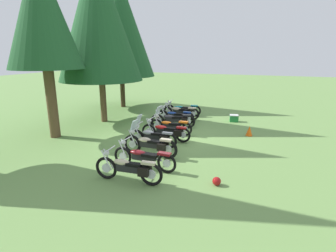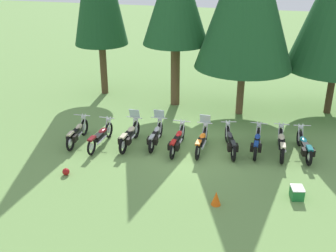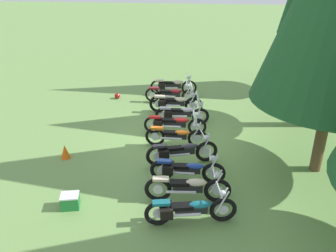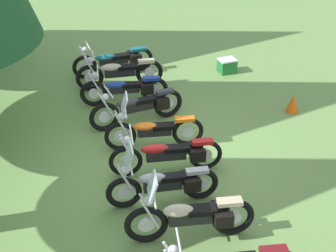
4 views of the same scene
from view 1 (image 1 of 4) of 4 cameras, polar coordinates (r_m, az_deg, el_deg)
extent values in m
plane|color=#6B934C|center=(12.84, -0.62, -2.34)|extent=(80.00, 80.00, 0.00)
torus|color=black|center=(8.80, -13.00, -8.70)|extent=(0.14, 0.74, 0.74)
cylinder|color=silver|center=(8.80, -13.00, -8.70)|extent=(0.07, 0.29, 0.29)
torus|color=black|center=(8.18, -3.62, -10.22)|extent=(0.14, 0.74, 0.74)
cylinder|color=silver|center=(8.18, -3.62, -10.22)|extent=(0.07, 0.29, 0.29)
cube|color=black|center=(8.42, -8.52, -8.75)|extent=(0.21, 0.76, 0.26)
ellipsoid|color=beige|center=(8.44, -9.85, -7.57)|extent=(0.24, 0.55, 0.20)
cube|color=black|center=(8.28, -7.24, -8.15)|extent=(0.23, 0.51, 0.10)
cube|color=beige|center=(8.06, -4.20, -7.88)|extent=(0.18, 0.45, 0.08)
cylinder|color=silver|center=(8.61, -12.99, -7.11)|extent=(0.06, 0.34, 0.65)
cylinder|color=silver|center=(8.71, -12.57, -6.81)|extent=(0.06, 0.34, 0.65)
cylinder|color=silver|center=(8.50, -12.44, -4.93)|extent=(0.74, 0.08, 0.04)
sphere|color=silver|center=(8.58, -12.92, -5.60)|extent=(0.18, 0.18, 0.17)
cylinder|color=silver|center=(8.48, -7.16, -9.23)|extent=(0.12, 0.76, 0.08)
cube|color=black|center=(8.10, -5.31, -9.76)|extent=(0.16, 0.33, 0.26)
cube|color=black|center=(8.32, -4.60, -9.03)|extent=(0.16, 0.33, 0.26)
torus|color=black|center=(9.72, -9.58, -6.32)|extent=(0.11, 0.69, 0.69)
cylinder|color=silver|center=(9.72, -9.58, -6.32)|extent=(0.06, 0.27, 0.27)
torus|color=black|center=(8.97, -0.29, -7.97)|extent=(0.11, 0.69, 0.69)
cylinder|color=silver|center=(8.97, -0.29, -7.97)|extent=(0.06, 0.27, 0.27)
cube|color=black|center=(9.28, -5.15, -6.58)|extent=(0.25, 0.85, 0.22)
ellipsoid|color=maroon|center=(9.33, -6.44, -5.59)|extent=(0.30, 0.61, 0.17)
cube|color=black|center=(9.14, -3.86, -6.19)|extent=(0.28, 0.57, 0.10)
cube|color=maroon|center=(8.88, -0.77, -5.93)|extent=(0.22, 0.45, 0.08)
cylinder|color=silver|center=(9.52, -9.63, -4.88)|extent=(0.06, 0.34, 0.65)
cylinder|color=silver|center=(9.65, -9.10, -4.57)|extent=(0.06, 0.34, 0.65)
cylinder|color=silver|center=(9.43, -9.03, -2.87)|extent=(0.69, 0.06, 0.04)
sphere|color=silver|center=(9.52, -9.47, -3.48)|extent=(0.18, 0.18, 0.17)
cylinder|color=silver|center=(9.34, -3.71, -6.90)|extent=(0.11, 0.84, 0.08)
torus|color=black|center=(10.76, -7.61, -3.87)|extent=(0.13, 0.77, 0.77)
cylinder|color=silver|center=(10.76, -7.61, -3.87)|extent=(0.06, 0.29, 0.29)
torus|color=black|center=(10.13, 0.00, -4.96)|extent=(0.13, 0.77, 0.77)
cylinder|color=silver|center=(10.13, 0.00, -4.96)|extent=(0.06, 0.29, 0.29)
cube|color=black|center=(10.38, -3.93, -3.84)|extent=(0.23, 0.76, 0.24)
ellipsoid|color=beige|center=(10.42, -4.99, -2.92)|extent=(0.28, 0.54, 0.19)
cube|color=black|center=(10.26, -2.88, -3.37)|extent=(0.26, 0.51, 0.10)
cube|color=beige|center=(10.04, -0.42, -3.01)|extent=(0.21, 0.44, 0.08)
cylinder|color=silver|center=(10.57, -7.59, -2.52)|extent=(0.05, 0.34, 0.65)
cylinder|color=silver|center=(10.70, -7.17, -2.27)|extent=(0.05, 0.34, 0.65)
cylinder|color=silver|center=(10.50, -7.06, -0.69)|extent=(0.70, 0.05, 0.04)
sphere|color=silver|center=(10.58, -7.47, -1.26)|extent=(0.17, 0.17, 0.17)
cylinder|color=silver|center=(10.46, -2.77, -4.19)|extent=(0.09, 0.76, 0.08)
cube|color=silver|center=(10.46, -7.19, 0.27)|extent=(0.44, 0.16, 0.39)
cube|color=black|center=(10.01, -1.43, -4.59)|extent=(0.15, 0.32, 0.26)
cube|color=black|center=(10.31, -0.68, -3.99)|extent=(0.15, 0.32, 0.26)
torus|color=black|center=(11.74, -6.66, -2.38)|extent=(0.14, 0.70, 0.69)
cylinder|color=silver|center=(11.74, -6.66, -2.38)|extent=(0.06, 0.26, 0.26)
torus|color=black|center=(11.21, 0.26, -3.14)|extent=(0.14, 0.70, 0.69)
cylinder|color=silver|center=(11.21, 0.26, -3.14)|extent=(0.06, 0.26, 0.26)
cube|color=black|center=(11.42, -3.29, -2.22)|extent=(0.20, 0.74, 0.25)
ellipsoid|color=#9EA0A8|center=(11.45, -4.25, -1.39)|extent=(0.24, 0.53, 0.19)
cube|color=black|center=(11.31, -2.33, -1.73)|extent=(0.22, 0.50, 0.10)
cube|color=#9EA0A8|center=(11.14, -0.12, -1.54)|extent=(0.18, 0.45, 0.08)
cylinder|color=silver|center=(11.57, -6.57, -1.10)|extent=(0.06, 0.34, 0.65)
cylinder|color=silver|center=(11.68, -6.30, -0.93)|extent=(0.06, 0.34, 0.65)
cylinder|color=silver|center=(11.51, -6.12, 0.56)|extent=(0.71, 0.06, 0.04)
sphere|color=silver|center=(11.57, -6.51, 0.02)|extent=(0.18, 0.18, 0.17)
cylinder|color=silver|center=(11.49, -2.32, -2.58)|extent=(0.11, 0.74, 0.08)
cube|color=silver|center=(11.47, -6.24, 1.44)|extent=(0.45, 0.17, 0.39)
cube|color=black|center=(11.11, -0.94, -2.76)|extent=(0.15, 0.33, 0.26)
cube|color=black|center=(11.36, -0.47, -2.35)|extent=(0.15, 0.33, 0.26)
torus|color=black|center=(12.56, -4.09, -1.11)|extent=(0.10, 0.70, 0.70)
cylinder|color=silver|center=(12.56, -4.09, -1.11)|extent=(0.05, 0.27, 0.27)
torus|color=black|center=(11.97, 3.21, -1.92)|extent=(0.10, 0.70, 0.70)
cylinder|color=silver|center=(11.97, 3.21, -1.92)|extent=(0.05, 0.27, 0.27)
cube|color=black|center=(12.21, -0.53, -1.03)|extent=(0.19, 0.83, 0.24)
ellipsoid|color=#B21919|center=(12.25, -1.53, -0.27)|extent=(0.23, 0.59, 0.19)
cube|color=black|center=(12.10, 0.49, -0.62)|extent=(0.22, 0.55, 0.10)
cube|color=#B21919|center=(11.90, 2.87, -0.35)|extent=(0.17, 0.44, 0.08)
cylinder|color=silver|center=(12.39, -4.00, 0.10)|extent=(0.04, 0.34, 0.65)
cylinder|color=silver|center=(12.52, -3.73, 0.25)|extent=(0.04, 0.34, 0.65)
cylinder|color=silver|center=(12.34, -3.55, 1.65)|extent=(0.75, 0.04, 0.04)
sphere|color=silver|center=(12.40, -3.92, 1.15)|extent=(0.17, 0.17, 0.17)
cylinder|color=silver|center=(12.28, 0.48, -1.36)|extent=(0.08, 0.83, 0.08)
cube|color=black|center=(11.87, 2.08, -1.56)|extent=(0.14, 0.32, 0.26)
cube|color=black|center=(12.14, 2.54, -1.18)|extent=(0.14, 0.32, 0.26)
torus|color=black|center=(13.44, -2.50, 0.04)|extent=(0.11, 0.71, 0.71)
cylinder|color=silver|center=(13.44, -2.50, 0.04)|extent=(0.05, 0.28, 0.28)
torus|color=black|center=(12.91, 3.65, -0.62)|extent=(0.11, 0.71, 0.71)
cylinder|color=silver|center=(12.91, 3.65, -0.62)|extent=(0.05, 0.28, 0.28)
cube|color=black|center=(13.13, 0.51, 0.10)|extent=(0.21, 0.75, 0.21)
ellipsoid|color=#D16014|center=(13.17, -0.33, 0.71)|extent=(0.26, 0.54, 0.16)
cube|color=black|center=(13.03, 1.37, 0.41)|extent=(0.24, 0.50, 0.10)
cube|color=#D16014|center=(12.85, 3.33, 0.86)|extent=(0.19, 0.44, 0.08)
cylinder|color=silver|center=(13.27, -2.41, 1.17)|extent=(0.05, 0.34, 0.65)
cylinder|color=silver|center=(13.40, -2.14, 1.32)|extent=(0.05, 0.34, 0.65)
cylinder|color=silver|center=(13.23, -1.97, 2.63)|extent=(0.63, 0.05, 0.04)
sphere|color=silver|center=(13.29, -2.32, 2.16)|extent=(0.17, 0.17, 0.17)
cylinder|color=silver|center=(13.21, 1.39, -0.14)|extent=(0.09, 0.75, 0.08)
cube|color=silver|center=(13.20, -2.06, 3.40)|extent=(0.44, 0.16, 0.39)
torus|color=black|center=(14.35, -2.22, 1.09)|extent=(0.31, 0.75, 0.74)
cylinder|color=silver|center=(14.35, -2.22, 1.09)|extent=(0.12, 0.28, 0.28)
torus|color=black|center=(14.23, 4.32, 0.94)|extent=(0.31, 0.75, 0.74)
cylinder|color=silver|center=(14.23, 4.32, 0.94)|extent=(0.12, 0.28, 0.28)
cube|color=black|center=(14.24, 1.04, 1.43)|extent=(0.38, 0.83, 0.24)
ellipsoid|color=#2D2D33|center=(14.23, 0.14, 2.01)|extent=(0.36, 0.61, 0.18)
cube|color=black|center=(14.20, 1.94, 1.85)|extent=(0.34, 0.57, 0.10)
cube|color=#2D2D33|center=(14.15, 4.02, 2.29)|extent=(0.27, 0.47, 0.08)
cylinder|color=silver|center=(14.21, -2.03, 2.19)|extent=(0.13, 0.34, 0.65)
cylinder|color=silver|center=(14.34, -1.96, 2.30)|extent=(0.13, 0.34, 0.65)
cylinder|color=silver|center=(14.19, -1.69, 3.57)|extent=(0.63, 0.20, 0.04)
sphere|color=silver|center=(14.23, -2.04, 3.10)|extent=(0.21, 0.21, 0.17)
cylinder|color=silver|center=(14.35, 1.78, 1.18)|extent=(0.29, 0.80, 0.08)
cube|color=black|center=(14.08, 3.50, 1.22)|extent=(0.22, 0.35, 0.26)
cube|color=black|center=(14.34, 3.54, 1.48)|extent=(0.22, 0.35, 0.26)
torus|color=black|center=(15.57, -1.13, 2.18)|extent=(0.12, 0.71, 0.71)
cylinder|color=silver|center=(15.57, -1.13, 2.18)|extent=(0.05, 0.27, 0.27)
torus|color=black|center=(15.07, 4.37, 1.68)|extent=(0.12, 0.71, 0.71)
cylinder|color=silver|center=(15.07, 4.37, 1.68)|extent=(0.05, 0.27, 0.27)
cube|color=black|center=(15.28, 1.57, 2.26)|extent=(0.19, 0.77, 0.20)
ellipsoid|color=navy|center=(15.33, 0.82, 2.77)|extent=(0.24, 0.55, 0.16)
cube|color=black|center=(15.19, 2.34, 2.53)|extent=(0.22, 0.52, 0.10)
cube|color=navy|center=(15.02, 4.10, 2.92)|extent=(0.18, 0.44, 0.08)
cylinder|color=silver|center=(15.42, -1.03, 3.18)|extent=(0.05, 0.34, 0.65)
cylinder|color=silver|center=(15.55, -0.84, 3.28)|extent=(0.05, 0.34, 0.65)
cylinder|color=silver|center=(15.39, -0.66, 4.44)|extent=(0.69, 0.04, 0.04)
sphere|color=silver|center=(15.45, -0.97, 4.02)|extent=(0.17, 0.17, 0.17)
cylinder|color=silver|center=(15.35, 2.32, 2.05)|extent=(0.08, 0.77, 0.08)
cube|color=black|center=(14.96, 3.47, 2.00)|extent=(0.14, 0.32, 0.26)
cube|color=black|center=(15.24, 3.82, 2.24)|extent=(0.14, 0.32, 0.26)
torus|color=black|center=(16.42, -0.25, 2.94)|extent=(0.17, 0.76, 0.75)
cylinder|color=silver|center=(16.42, -0.25, 2.94)|extent=(0.07, 0.29, 0.29)
torus|color=black|center=(16.01, 5.35, 2.56)|extent=(0.17, 0.76, 0.75)
cylinder|color=silver|center=(16.01, 5.35, 2.56)|extent=(0.07, 0.29, 0.29)
cube|color=black|center=(16.17, 2.52, 3.13)|extent=(0.26, 0.82, 0.24)
ellipsoid|color=beige|center=(16.20, 1.76, 3.69)|extent=(0.30, 0.59, 0.19)
cube|color=black|center=(16.09, 3.30, 3.48)|extent=(0.28, 0.55, 0.10)
cube|color=beige|center=(15.95, 5.10, 3.79)|extent=(0.22, 0.45, 0.08)
cylinder|color=silver|center=(16.26, -0.13, 3.90)|extent=(0.07, 0.34, 0.65)
cylinder|color=silver|center=(16.41, 0.03, 4.00)|extent=(0.07, 0.34, 0.65)
cylinder|color=silver|center=(16.25, 0.22, 5.10)|extent=(0.62, 0.07, 0.04)
sphere|color=silver|center=(16.30, -0.08, 4.70)|extent=(0.18, 0.18, 0.17)
cylinder|color=silver|center=(16.27, 3.25, 2.88)|extent=(0.13, 0.81, 0.08)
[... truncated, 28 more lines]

